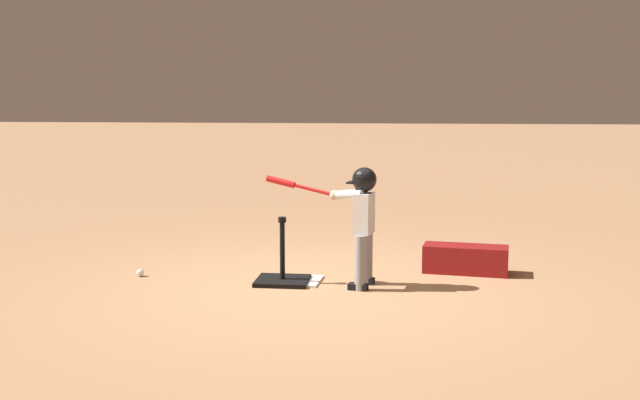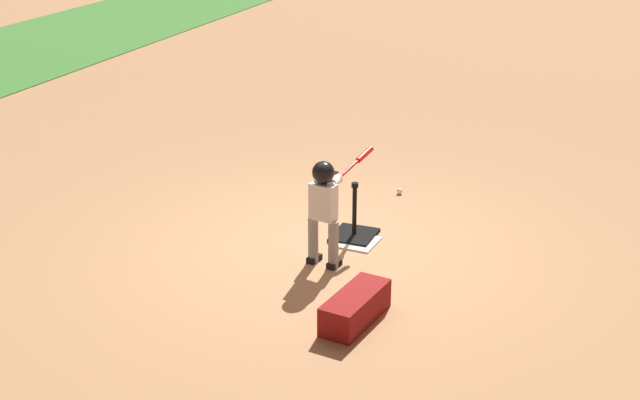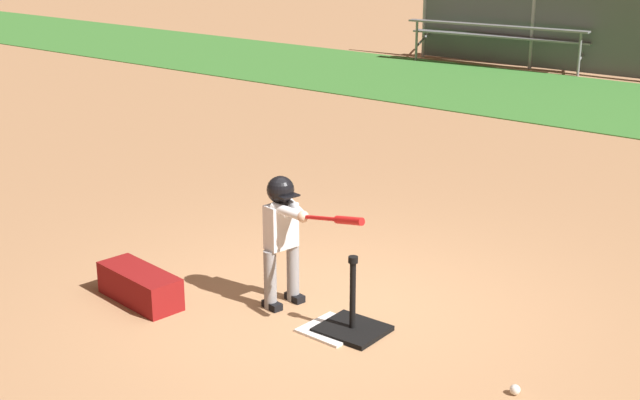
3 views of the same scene
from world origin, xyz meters
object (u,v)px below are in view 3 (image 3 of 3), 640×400
at_px(baseball, 515,390).
at_px(equipment_bag, 140,286).
at_px(batter_child, 284,226).
at_px(bleachers_far_left, 508,42).
at_px(batting_tee, 352,324).

distance_m(baseball, equipment_bag, 3.26).
bearing_deg(equipment_bag, batter_child, 41.82).
bearing_deg(batter_child, bleachers_far_left, 108.53).
distance_m(batting_tee, baseball, 1.45).
relative_size(batter_child, equipment_bag, 1.34).
xyz_separation_m(baseball, bleachers_far_left, (-6.42, 12.78, 0.41)).
relative_size(bleachers_far_left, equipment_bag, 4.87).
xyz_separation_m(batter_child, equipment_bag, (-1.03, -0.69, -0.57)).
bearing_deg(bleachers_far_left, batter_child, -71.47).
height_order(bleachers_far_left, equipment_bag, bleachers_far_left).
height_order(baseball, equipment_bag, equipment_bag).
height_order(batting_tee, baseball, batting_tee).
relative_size(batter_child, baseball, 15.22).
xyz_separation_m(batter_child, baseball, (2.19, -0.15, -0.68)).
bearing_deg(bleachers_far_left, batting_tee, -68.59).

